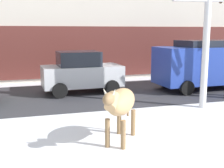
# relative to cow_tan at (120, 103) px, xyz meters

# --- Properties ---
(road_strip) EXTENTS (60.00, 5.60, 0.01)m
(road_strip) POSITION_rel_cow_tan_xyz_m (0.77, 5.72, -0.99)
(road_strip) COLOR #333338
(road_strip) RESTS_ON ground
(cow_tan) EXTENTS (1.42, 1.80, 1.54)m
(cow_tan) POSITION_rel_cow_tan_xyz_m (0.00, 0.00, 0.00)
(cow_tan) COLOR tan
(cow_tan) RESTS_ON ground
(car_silver_hatchback) EXTENTS (3.55, 2.01, 1.86)m
(car_silver_hatchback) POSITION_rel_cow_tan_xyz_m (0.22, 6.24, -0.07)
(car_silver_hatchback) COLOR #B7BABF
(car_silver_hatchback) RESTS_ON ground
(car_blue_van) EXTENTS (4.66, 2.23, 2.32)m
(car_blue_van) POSITION_rel_cow_tan_xyz_m (5.96, 5.36, 0.25)
(car_blue_van) COLOR #233D9E
(car_blue_van) RESTS_ON ground
(pedestrian_by_cars) EXTENTS (0.36, 0.24, 1.73)m
(pedestrian_by_cars) POSITION_rel_cow_tan_xyz_m (6.42, 8.89, -0.11)
(pedestrian_by_cars) COLOR #282833
(pedestrian_by_cars) RESTS_ON ground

